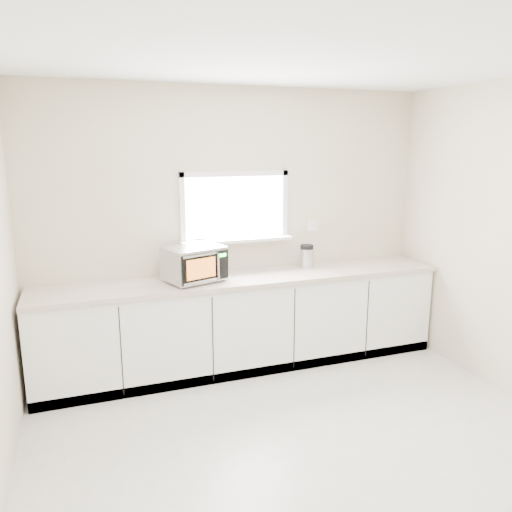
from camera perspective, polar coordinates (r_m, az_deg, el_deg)
name	(u,v)px	position (r m, az deg, el deg)	size (l,w,h in m)	color
ground	(323,465)	(3.74, 7.64, -22.63)	(4.00, 4.00, 0.00)	beige
back_wall	(235,226)	(4.97, -2.45, 3.49)	(4.00, 0.17, 2.70)	beige
cabinets	(245,323)	(4.93, -1.32, -7.68)	(3.92, 0.60, 0.88)	white
countertop	(245,278)	(4.78, -1.31, -2.55)	(3.92, 0.64, 0.04)	beige
microwave	(195,263)	(4.60, -7.03, -0.82)	(0.59, 0.53, 0.32)	black
knife_block	(180,266)	(4.65, -8.73, -1.16)	(0.15, 0.24, 0.32)	#432D18
cutting_board	(200,256)	(4.87, -6.47, -0.02)	(0.34, 0.34, 0.02)	#99583B
coffee_grinder	(307,256)	(5.12, 5.81, 0.00)	(0.15, 0.15, 0.24)	#B3B6BB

